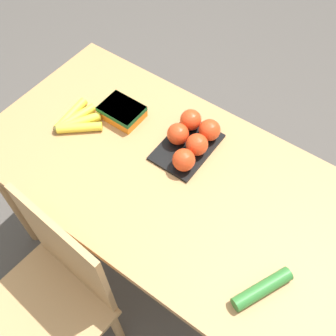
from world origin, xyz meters
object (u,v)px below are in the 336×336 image
tomato_pack (191,139)px  cucumber_near (262,289)px  banana_bunch (76,121)px  chair (52,300)px  carrot_bag (122,111)px

tomato_pack → cucumber_near: 0.55m
tomato_pack → banana_bunch: bearing=21.9°
tomato_pack → cucumber_near: bearing=145.3°
tomato_pack → chair: bearing=79.1°
cucumber_near → tomato_pack: bearing=-34.7°
carrot_bag → cucumber_near: size_ratio=0.82×
banana_bunch → tomato_pack: tomato_pack is taller
chair → cucumber_near: 0.75m
tomato_pack → carrot_bag: size_ratio=1.64×
carrot_bag → banana_bunch: bearing=48.2°
cucumber_near → chair: bearing=31.0°
cucumber_near → carrot_bag: bearing=-20.7°
tomato_pack → carrot_bag: 0.29m
banana_bunch → carrot_bag: size_ratio=1.17×
chair → banana_bunch: bearing=123.3°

